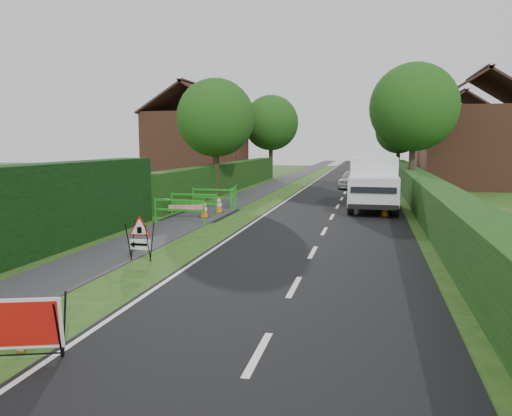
{
  "coord_description": "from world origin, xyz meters",
  "views": [
    {
      "loc": [
        4.03,
        -9.27,
        3.07
      ],
      "look_at": [
        0.92,
        4.23,
        1.27
      ],
      "focal_mm": 35.0,
      "sensor_mm": 36.0,
      "label": 1
    }
  ],
  "objects_px": {
    "triangle_sign": "(139,235)",
    "works_van": "(374,182)",
    "red_rect_sign": "(23,325)",
    "hatchback_car": "(353,179)"
  },
  "relations": [
    {
      "from": "red_rect_sign",
      "to": "triangle_sign",
      "type": "xyz_separation_m",
      "value": [
        -1.11,
        5.89,
        0.18
      ]
    },
    {
      "from": "triangle_sign",
      "to": "hatchback_car",
      "type": "bearing_deg",
      "value": 78.24
    },
    {
      "from": "works_van",
      "to": "hatchback_car",
      "type": "distance_m",
      "value": 11.27
    },
    {
      "from": "triangle_sign",
      "to": "works_van",
      "type": "distance_m",
      "value": 13.19
    },
    {
      "from": "works_van",
      "to": "hatchback_car",
      "type": "xyz_separation_m",
      "value": [
        -1.35,
        11.17,
        -0.65
      ]
    },
    {
      "from": "triangle_sign",
      "to": "works_van",
      "type": "relative_size",
      "value": 0.19
    },
    {
      "from": "red_rect_sign",
      "to": "triangle_sign",
      "type": "bearing_deg",
      "value": 81.59
    },
    {
      "from": "hatchback_car",
      "to": "triangle_sign",
      "type": "bearing_deg",
      "value": -94.56
    },
    {
      "from": "triangle_sign",
      "to": "works_van",
      "type": "height_order",
      "value": "works_van"
    },
    {
      "from": "red_rect_sign",
      "to": "hatchback_car",
      "type": "xyz_separation_m",
      "value": [
        3.52,
        28.79,
        0.12
      ]
    }
  ]
}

